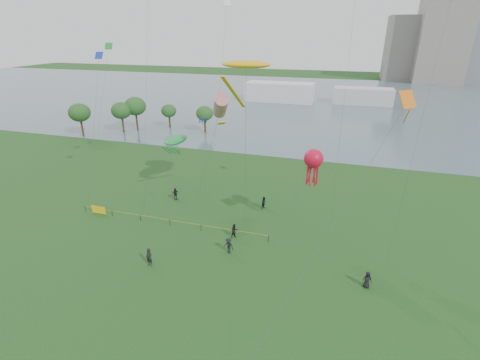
# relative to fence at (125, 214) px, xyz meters

# --- Properties ---
(ground_plane) EXTENTS (400.00, 400.00, 0.00)m
(ground_plane) POSITION_rel_fence_xyz_m (15.53, -12.25, -0.55)
(ground_plane) COLOR #133912
(lake) EXTENTS (400.00, 120.00, 0.08)m
(lake) POSITION_rel_fence_xyz_m (15.53, 87.75, -0.53)
(lake) COLOR slate
(lake) RESTS_ON ground_plane
(building_mid) EXTENTS (20.00, 20.00, 38.00)m
(building_mid) POSITION_rel_fence_xyz_m (61.53, 149.75, 18.45)
(building_mid) COLOR gray
(building_mid) RESTS_ON ground_plane
(building_low) EXTENTS (16.00, 18.00, 28.00)m
(building_low) POSITION_rel_fence_xyz_m (47.53, 155.75, 13.45)
(building_low) COLOR slate
(building_low) RESTS_ON ground_plane
(pavilion_left) EXTENTS (22.00, 8.00, 6.00)m
(pavilion_left) POSITION_rel_fence_xyz_m (3.53, 82.75, 2.45)
(pavilion_left) COLOR white
(pavilion_left) RESTS_ON ground_plane
(pavilion_right) EXTENTS (18.00, 7.00, 5.00)m
(pavilion_right) POSITION_rel_fence_xyz_m (29.53, 85.75, 1.95)
(pavilion_right) COLOR silver
(pavilion_right) RESTS_ON ground_plane
(trees) EXTENTS (28.85, 16.27, 7.66)m
(trees) POSITION_rel_fence_xyz_m (-20.96, 35.51, 4.46)
(trees) COLOR #362918
(trees) RESTS_ON ground_plane
(fence) EXTENTS (24.07, 0.07, 1.05)m
(fence) POSITION_rel_fence_xyz_m (0.00, 0.00, 0.00)
(fence) COLOR black
(fence) RESTS_ON ground_plane
(spectator_a) EXTENTS (1.03, 1.00, 1.67)m
(spectator_a) POSITION_rel_fence_xyz_m (14.30, -0.28, 0.28)
(spectator_a) COLOR black
(spectator_a) RESTS_ON ground_plane
(spectator_b) EXTENTS (1.27, 0.92, 1.77)m
(spectator_b) POSITION_rel_fence_xyz_m (14.61, -3.28, 0.33)
(spectator_b) COLOR black
(spectator_b) RESTS_ON ground_plane
(spectator_c) EXTENTS (0.92, 1.09, 1.75)m
(spectator_c) POSITION_rel_fence_xyz_m (3.65, 6.45, 0.32)
(spectator_c) COLOR black
(spectator_c) RESTS_ON ground_plane
(spectator_d) EXTENTS (0.88, 0.65, 1.65)m
(spectator_d) POSITION_rel_fence_xyz_m (28.22, -4.70, 0.27)
(spectator_d) COLOR black
(spectator_d) RESTS_ON ground_plane
(spectator_f) EXTENTS (0.78, 0.60, 1.93)m
(spectator_f) POSITION_rel_fence_xyz_m (7.82, -7.54, 0.41)
(spectator_f) COLOR black
(spectator_f) RESTS_ON ground_plane
(spectator_g) EXTENTS (0.94, 1.01, 1.67)m
(spectator_g) POSITION_rel_fence_xyz_m (15.89, 7.48, 0.28)
(spectator_g) COLOR black
(spectator_g) RESTS_ON ground_plane
(kite_stingray) EXTENTS (5.40, 10.16, 18.53)m
(kite_stingray) POSITION_rel_fence_xyz_m (13.87, 5.39, 17.49)
(kite_stingray) COLOR #3F3F42
(kite_windsock) EXTENTS (5.09, 4.98, 15.10)m
(kite_windsock) POSITION_rel_fence_xyz_m (10.39, 6.74, 12.68)
(kite_windsock) COLOR #3F3F42
(kite_creature) EXTENTS (2.55, 11.33, 8.20)m
(kite_creature) POSITION_rel_fence_xyz_m (2.92, 9.11, 7.16)
(kite_creature) COLOR #3F3F42
(kite_octopus) EXTENTS (4.43, 4.21, 10.26)m
(kite_octopus) POSITION_rel_fence_xyz_m (22.04, 2.54, 8.60)
(kite_octopus) COLOR #3F3F42
(kite_delta) EXTENTS (10.01, 14.55, 17.42)m
(kite_delta) POSITION_rel_fence_xyz_m (28.31, -4.99, 15.19)
(kite_delta) COLOR #3F3F42
(small_kites) EXTENTS (37.59, 10.20, 9.82)m
(small_kites) POSITION_rel_fence_xyz_m (10.02, 6.48, 22.98)
(small_kites) COLOR #198C2D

